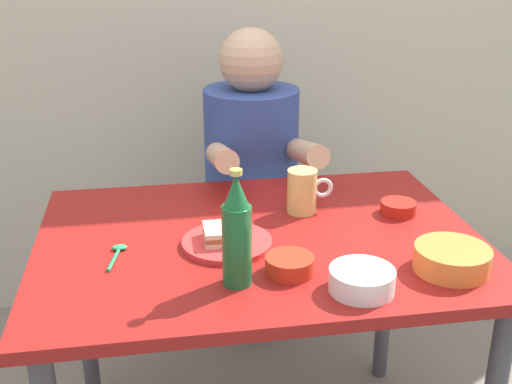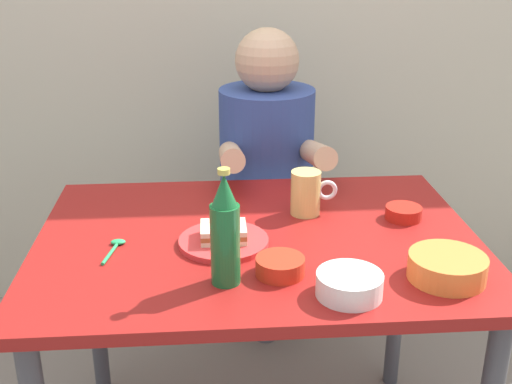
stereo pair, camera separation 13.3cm
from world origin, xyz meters
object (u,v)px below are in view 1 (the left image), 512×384
(sandwich, at_px, (227,233))
(beer_mug, at_px, (303,191))
(beer_bottle, at_px, (237,234))
(sauce_bowl_chili, at_px, (290,264))
(plate_orange, at_px, (227,243))
(dining_table, at_px, (259,269))
(stool, at_px, (252,257))
(person_seated, at_px, (252,149))

(sandwich, relative_size, beer_mug, 0.87)
(beer_bottle, distance_m, sauce_bowl_chili, 0.16)
(plate_orange, bearing_deg, dining_table, 22.43)
(stool, xyz_separation_m, beer_mug, (0.06, -0.50, 0.45))
(person_seated, xyz_separation_m, sauce_bowl_chili, (-0.05, -0.81, -0.00))
(dining_table, xyz_separation_m, beer_mug, (0.14, 0.13, 0.15))
(person_seated, height_order, beer_mug, person_seated)
(stool, height_order, beer_bottle, beer_bottle)
(stool, relative_size, beer_bottle, 1.72)
(stool, distance_m, person_seated, 0.42)
(dining_table, relative_size, beer_mug, 8.73)
(person_seated, height_order, sandwich, person_seated)
(sauce_bowl_chili, bearing_deg, beer_mug, 71.86)
(stool, height_order, person_seated, person_seated)
(beer_bottle, bearing_deg, plate_orange, 89.89)
(beer_mug, relative_size, sauce_bowl_chili, 1.15)
(sauce_bowl_chili, bearing_deg, sandwich, 127.20)
(plate_orange, bearing_deg, person_seated, 75.74)
(dining_table, relative_size, sauce_bowl_chili, 10.00)
(dining_table, distance_m, sauce_bowl_chili, 0.23)
(plate_orange, distance_m, beer_mug, 0.29)
(person_seated, height_order, beer_bottle, person_seated)
(person_seated, distance_m, sandwich, 0.67)
(plate_orange, xyz_separation_m, sauce_bowl_chili, (0.12, -0.16, 0.02))
(stool, distance_m, beer_mug, 0.67)
(beer_mug, bearing_deg, beer_bottle, -122.90)
(beer_mug, height_order, sauce_bowl_chili, beer_mug)
(beer_mug, bearing_deg, stool, 97.07)
(dining_table, relative_size, beer_bottle, 4.20)
(plate_orange, bearing_deg, stool, 75.97)
(beer_mug, distance_m, sauce_bowl_chili, 0.35)
(stool, relative_size, sandwich, 4.09)
(person_seated, distance_m, plate_orange, 0.68)
(dining_table, distance_m, beer_mug, 0.25)
(person_seated, relative_size, sauce_bowl_chili, 6.54)
(person_seated, bearing_deg, stool, 90.00)
(sandwich, xyz_separation_m, beer_mug, (0.23, 0.17, 0.03))
(dining_table, relative_size, plate_orange, 5.00)
(person_seated, relative_size, plate_orange, 3.27)
(beer_bottle, bearing_deg, sauce_bowl_chili, 11.79)
(sauce_bowl_chili, bearing_deg, person_seated, 86.78)
(stool, distance_m, sandwich, 0.81)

